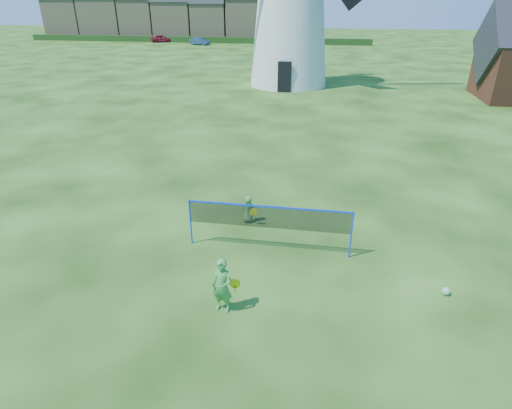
{
  "coord_description": "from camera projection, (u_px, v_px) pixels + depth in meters",
  "views": [
    {
      "loc": [
        2.08,
        -10.82,
        7.16
      ],
      "look_at": [
        0.2,
        0.5,
        1.5
      ],
      "focal_mm": 29.48,
      "sensor_mm": 36.0,
      "label": 1
    }
  ],
  "objects": [
    {
      "name": "terraced_houses",
      "position": [
        175.0,
        17.0,
        79.02
      ],
      "size": [
        50.32,
        8.4,
        8.07
      ],
      "color": "tan",
      "rests_on": "ground"
    },
    {
      "name": "play_ball",
      "position": [
        446.0,
        291.0,
        11.23
      ],
      "size": [
        0.22,
        0.22,
        0.22
      ],
      "primitive_type": "sphere",
      "color": "green",
      "rests_on": "ground"
    },
    {
      "name": "car_right",
      "position": [
        200.0,
        41.0,
        70.88
      ],
      "size": [
        3.73,
        2.21,
        1.16
      ],
      "primitive_type": "imported",
      "rotation": [
        0.0,
        0.0,
        1.27
      ],
      "color": "navy",
      "rests_on": "ground"
    },
    {
      "name": "player_girl",
      "position": [
        222.0,
        286.0,
        10.39
      ],
      "size": [
        0.73,
        0.47,
        1.5
      ],
      "rotation": [
        0.0,
        0.0,
        -0.22
      ],
      "color": "green",
      "rests_on": "ground"
    },
    {
      "name": "player_boy",
      "position": [
        248.0,
        209.0,
        14.74
      ],
      "size": [
        0.62,
        0.41,
        0.98
      ],
      "rotation": [
        0.0,
        0.0,
        3.26
      ],
      "color": "#528842",
      "rests_on": "ground"
    },
    {
      "name": "car_left",
      "position": [
        162.0,
        39.0,
        74.87
      ],
      "size": [
        4.03,
        2.9,
        1.27
      ],
      "primitive_type": "imported",
      "rotation": [
        0.0,
        0.0,
        1.99
      ],
      "color": "maroon",
      "rests_on": "ground"
    },
    {
      "name": "ground",
      "position": [
        247.0,
        254.0,
        13.05
      ],
      "size": [
        220.0,
        220.0,
        0.0
      ],
      "primitive_type": "plane",
      "color": "black",
      "rests_on": "ground"
    },
    {
      "name": "hedge",
      "position": [
        193.0,
        40.0,
        74.46
      ],
      "size": [
        62.0,
        0.8,
        1.0
      ],
      "primitive_type": "cube",
      "color": "#193814",
      "rests_on": "ground"
    },
    {
      "name": "badminton_net",
      "position": [
        269.0,
        218.0,
        12.78
      ],
      "size": [
        5.05,
        0.05,
        1.55
      ],
      "color": "blue",
      "rests_on": "ground"
    }
  ]
}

